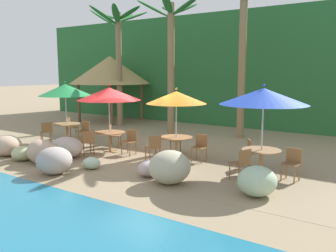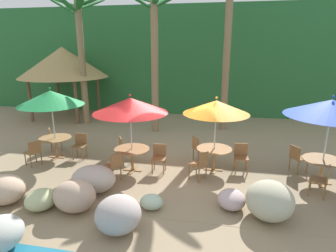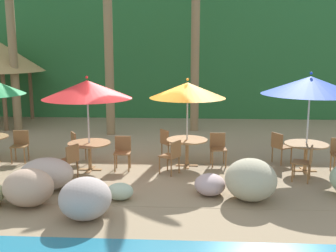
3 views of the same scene
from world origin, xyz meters
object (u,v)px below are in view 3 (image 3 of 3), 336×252
umbrella_blue (310,85)px  chair_red_inland (78,145)px  chair_blue_inland (280,146)px  chair_blue_left (306,161)px  chair_red_seaward (123,150)px  chair_green_seaward (20,144)px  chair_orange_left (172,155)px  palm_tree_nearest (10,17)px  palm_tree_second (108,23)px  umbrella_orange (188,90)px  dining_table_orange (187,144)px  dining_table_blue (306,148)px  umbrella_red (87,89)px  palm_tree_third (196,15)px  chair_orange_seaward (218,146)px  chair_red_left (69,159)px  chair_orange_inland (168,142)px  dining_table_red (89,147)px

umbrella_blue → chair_red_inland: bearing=175.5°
chair_blue_inland → chair_blue_left: size_ratio=1.00×
chair_red_seaward → chair_green_seaward: bearing=169.0°
chair_orange_left → chair_blue_inland: size_ratio=1.00×
umbrella_blue → palm_tree_nearest: (-9.76, 4.96, 2.06)m
palm_tree_second → chair_orange_left: bearing=-62.2°
umbrella_blue → chair_blue_left: bearing=-105.6°
chair_green_seaward → umbrella_orange: (4.67, -0.19, 1.54)m
dining_table_orange → dining_table_blue: size_ratio=1.00×
chair_blue_inland → palm_tree_second: 7.35m
umbrella_red → palm_tree_third: palm_tree_third is taller
palm_tree_second → palm_tree_third: palm_tree_third is taller
chair_orange_seaward → palm_tree_second: size_ratio=0.14×
dining_table_blue → palm_tree_third: 6.94m
chair_red_left → palm_tree_third: bearing=63.7°
chair_green_seaward → palm_tree_second: (1.82, 3.75, 3.49)m
chair_orange_inland → chair_green_seaward: bearing=-173.6°
chair_red_inland → palm_tree_third: palm_tree_third is taller
chair_blue_inland → chair_blue_left: (0.29, -1.50, 0.00)m
chair_orange_inland → umbrella_blue: umbrella_blue is taller
umbrella_red → dining_table_blue: bearing=2.2°
chair_orange_left → palm_tree_nearest: (-6.34, 5.42, 3.78)m
umbrella_red → chair_red_inland: bearing=126.5°
umbrella_blue → dining_table_red: bearing=-177.8°
chair_green_seaward → umbrella_orange: size_ratio=0.37×
chair_orange_left → palm_tree_third: size_ratio=0.13×
chair_orange_seaward → chair_orange_left: (-1.20, -0.93, 0.00)m
chair_blue_inland → umbrella_red: bearing=-170.0°
chair_orange_inland → umbrella_orange: bearing=-49.2°
dining_table_blue → palm_tree_second: 8.03m
palm_tree_nearest → palm_tree_second: 3.93m
chair_orange_inland → dining_table_orange: bearing=-49.2°
chair_blue_inland → palm_tree_nearest: bearing=155.1°
chair_green_seaward → dining_table_orange: bearing=-2.3°
palm_tree_second → chair_green_seaward: bearing=-115.9°
chair_orange_left → palm_tree_third: bearing=83.9°
umbrella_red → umbrella_orange: bearing=11.8°
chair_green_seaward → palm_tree_nearest: bearing=114.5°
dining_table_orange → chair_orange_inland: (-0.56, 0.65, -0.10)m
chair_red_seaward → umbrella_orange: bearing=13.0°
chair_orange_inland → palm_tree_nearest: bearing=147.0°
umbrella_blue → chair_green_seaward: bearing=176.3°
chair_red_seaward → chair_red_left: (-1.13, -0.94, 0.00)m
chair_red_inland → palm_tree_third: 6.85m
chair_red_seaward → chair_red_inland: (-1.35, 0.55, 0.00)m
chair_red_left → dining_table_blue: size_ratio=0.79×
palm_tree_nearest → chair_blue_inland: bearing=-24.9°
chair_red_left → chair_blue_inland: same height
umbrella_blue → chair_blue_inland: umbrella_blue is taller
umbrella_red → chair_orange_seaward: umbrella_red is taller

